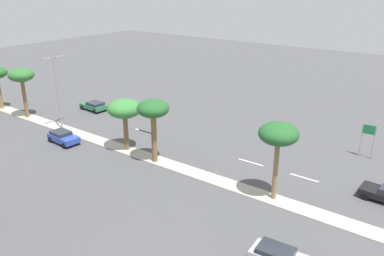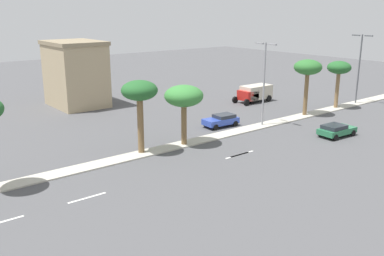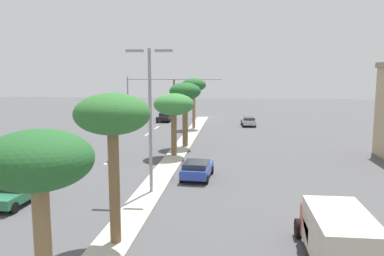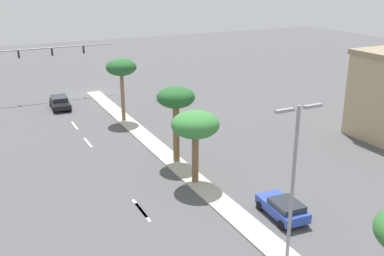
{
  "view_description": "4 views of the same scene",
  "coord_description": "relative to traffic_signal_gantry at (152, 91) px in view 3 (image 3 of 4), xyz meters",
  "views": [
    {
      "loc": [
        -27.45,
        1.89,
        17.45
      ],
      "look_at": [
        3.96,
        25.05,
        2.78
      ],
      "focal_mm": 36.74,
      "sensor_mm": 36.0,
      "label": 1
    },
    {
      "loc": [
        31.26,
        7.51,
        12.58
      ],
      "look_at": [
        3.81,
        29.15,
        2.84
      ],
      "focal_mm": 40.09,
      "sensor_mm": 36.0,
      "label": 2
    },
    {
      "loc": [
        -5.39,
        66.08,
        7.7
      ],
      "look_at": [
        -1.53,
        31.07,
        2.66
      ],
      "focal_mm": 36.62,
      "sensor_mm": 36.0,
      "label": 3
    },
    {
      "loc": [
        14.6,
        59.51,
        15.55
      ],
      "look_at": [
        -0.97,
        28.35,
        3.49
      ],
      "focal_mm": 42.12,
      "sensor_mm": 36.0,
      "label": 4
    }
  ],
  "objects": [
    {
      "name": "ground_plane",
      "position": [
        -8.74,
        30.06,
        -4.57
      ],
      "size": [
        160.0,
        160.0,
        0.0
      ],
      "primitive_type": "plane",
      "color": "#4C4C4F"
    },
    {
      "name": "median_curb",
      "position": [
        -8.74,
        38.7,
        -4.51
      ],
      "size": [
        1.8,
        77.74,
        0.12
      ],
      "primitive_type": "cube",
      "color": "#B7B2A3",
      "rests_on": "ground"
    },
    {
      "name": "lane_stripe_leading",
      "position": [
        -3.3,
        3.83,
        -4.57
      ],
      "size": [
        0.2,
        2.8,
        0.01
      ],
      "primitive_type": "cube",
      "color": "silver",
      "rests_on": "ground"
    },
    {
      "name": "lane_stripe_trailing",
      "position": [
        -3.3,
        12.77,
        -4.57
      ],
      "size": [
        0.2,
        2.8,
        0.01
      ],
      "primitive_type": "cube",
      "color": "silver",
      "rests_on": "ground"
    },
    {
      "name": "lane_stripe_right",
      "position": [
        -3.3,
        18.48,
        -4.57
      ],
      "size": [
        0.2,
        2.8,
        0.01
      ],
      "primitive_type": "cube",
      "color": "silver",
      "rests_on": "ground"
    },
    {
      "name": "lane_stripe_inboard",
      "position": [
        -3.3,
        32.84,
        -4.57
      ],
      "size": [
        0.2,
        2.8,
        0.01
      ],
      "primitive_type": "cube",
      "color": "silver",
      "rests_on": "ground"
    },
    {
      "name": "lane_stripe_center",
      "position": [
        -3.3,
        33.42,
        -4.57
      ],
      "size": [
        0.2,
        2.8,
        0.01
      ],
      "primitive_type": "cube",
      "color": "silver",
      "rests_on": "ground"
    },
    {
      "name": "traffic_signal_gantry",
      "position": [
        0.0,
        0.0,
        0.0
      ],
      "size": [
        16.42,
        0.53,
        6.91
      ],
      "color": "gray",
      "rests_on": "ground"
    },
    {
      "name": "directional_road_sign",
      "position": [
        4.93,
        9.4,
        -2.0
      ],
      "size": [
        0.1,
        1.33,
        3.6
      ],
      "color": "gray",
      "rests_on": "ground"
    },
    {
      "name": "palm_tree_right",
      "position": [
        -8.6,
        13.45,
        1.28
      ],
      "size": [
        3.27,
        3.27,
        6.77
      ],
      "color": "olive",
      "rests_on": "median_curb"
    },
    {
      "name": "palm_tree_near",
      "position": [
        -9.07,
        26.44,
        0.94
      ],
      "size": [
        3.2,
        3.2,
        6.53
      ],
      "color": "brown",
      "rests_on": "median_curb"
    },
    {
      "name": "palm_tree_inboard",
      "position": [
        -8.61,
        30.92,
        0.12
      ],
      "size": [
        3.65,
        3.65,
        5.68
      ],
      "color": "brown",
      "rests_on": "median_curb"
    },
    {
      "name": "palm_tree_center",
      "position": [
        -8.87,
        49.61,
        1.16
      ],
      "size": [
        3.31,
        3.31,
        6.71
      ],
      "color": "brown",
      "rests_on": "median_curb"
    },
    {
      "name": "palm_tree_front",
      "position": [
        -8.85,
        56.08,
        0.59
      ],
      "size": [
        3.01,
        3.01,
        6.06
      ],
      "color": "olive",
      "rests_on": "median_curb"
    },
    {
      "name": "street_lamp_right",
      "position": [
        -8.87,
        42.07,
        0.88
      ],
      "size": [
        2.9,
        0.24,
        9.02
      ],
      "color": "gray",
      "rests_on": "median_curb"
    },
    {
      "name": "sedan_silver_rear",
      "position": [
        -16.09,
        9.35,
        -3.86
      ],
      "size": [
        2.12,
        4.34,
        1.29
      ],
      "color": "#B2B2B7",
      "rests_on": "ground"
    },
    {
      "name": "sedan_black_mid",
      "position": [
        -3.26,
        5.33,
        -3.84
      ],
      "size": [
        2.28,
        4.66,
        1.35
      ],
      "color": "black",
      "rests_on": "ground"
    },
    {
      "name": "sedan_blue_center",
      "position": [
        -11.46,
        38.27,
        -3.84
      ],
      "size": [
        2.24,
        4.04,
        1.33
      ],
      "color": "#2D47AD",
      "rests_on": "ground"
    },
    {
      "name": "sedan_green_trailing",
      "position": [
        -1.32,
        44.88,
        -3.88
      ],
      "size": [
        2.29,
        4.15,
        1.27
      ],
      "color": "#287047",
      "rests_on": "ground"
    },
    {
      "name": "box_truck",
      "position": [
        -18.28,
        50.54,
        -3.29
      ],
      "size": [
        2.51,
        5.64,
        2.3
      ],
      "color": "#B21E19",
      "rests_on": "ground"
    }
  ]
}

